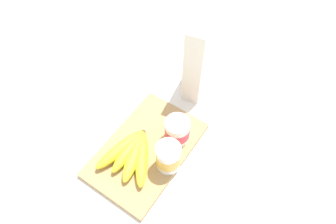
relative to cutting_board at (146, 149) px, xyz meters
name	(u,v)px	position (x,y,z in m)	size (l,w,h in m)	color
ground_plane	(147,151)	(0.00, 0.00, -0.01)	(2.40, 2.40, 0.00)	silver
cutting_board	(146,149)	(0.00, 0.00, 0.00)	(0.35, 0.23, 0.02)	tan
cereal_box	(203,51)	(-0.33, -0.01, 0.13)	(0.21, 0.06, 0.28)	white
yogurt_cup_front	(177,131)	(-0.08, 0.06, 0.05)	(0.07, 0.07, 0.08)	white
yogurt_cup_back	(168,157)	(0.01, 0.08, 0.06)	(0.07, 0.07, 0.10)	white
banana_bunch	(131,153)	(0.05, -0.02, 0.03)	(0.18, 0.17, 0.04)	yellow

